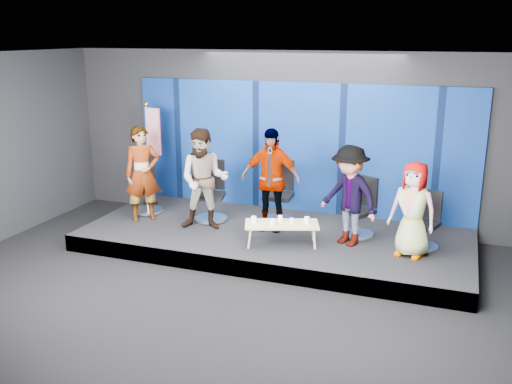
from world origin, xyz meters
TOP-DOWN VIEW (x-y plane):
  - ground at (0.00, 0.00)m, footprint 10.00×10.00m
  - room_walls at (0.00, 0.00)m, footprint 10.02×8.02m
  - riser at (0.00, 2.50)m, footprint 7.00×3.00m
  - backdrop at (0.00, 3.95)m, footprint 7.00×0.08m
  - chair_a at (-2.83, 2.77)m, footprint 0.90×0.90m
  - panelist_a at (-2.62, 2.31)m, footprint 0.79×0.77m
  - chair_b at (-1.39, 2.74)m, footprint 0.79×0.79m
  - panelist_b at (-1.29, 2.24)m, footprint 1.06×0.91m
  - chair_c at (-0.14, 3.14)m, footprint 0.69×0.69m
  - panelist_c at (-0.14, 2.63)m, footprint 1.13×0.52m
  - chair_d at (1.48, 2.83)m, footprint 0.81×0.81m
  - panelist_d at (1.37, 2.34)m, footprint 1.29×1.09m
  - chair_e at (2.63, 2.62)m, footprint 0.68×0.68m
  - panelist_e at (2.44, 2.16)m, footprint 0.88×0.71m
  - coffee_table at (0.31, 1.92)m, footprint 1.35×0.92m
  - mug_a at (-0.15, 1.79)m, footprint 0.09×0.09m
  - mug_b at (0.18, 1.80)m, footprint 0.09×0.09m
  - mug_c at (0.25, 2.03)m, footprint 0.08×0.08m
  - mug_d at (0.47, 1.97)m, footprint 0.07×0.07m
  - mug_e at (0.71, 2.08)m, footprint 0.09×0.09m
  - flag_stand at (-2.91, 3.19)m, footprint 0.49×0.29m

SIDE VIEW (x-z plane):
  - ground at x=0.00m, z-range 0.00..0.00m
  - riser at x=0.00m, z-range 0.00..0.30m
  - chair_e at x=2.63m, z-range 0.13..1.11m
  - chair_d at x=1.48m, z-range 0.12..1.19m
  - coffee_table at x=0.31m, z-range 0.46..0.84m
  - chair_a at x=-2.83m, z-range 0.11..1.24m
  - chair_b at x=-1.39m, z-range 0.10..1.26m
  - chair_c at x=-0.14m, z-range 0.10..1.27m
  - mug_d at x=0.47m, z-range 0.68..0.77m
  - mug_c at x=0.25m, z-range 0.68..0.78m
  - mug_b at x=0.18m, z-range 0.68..0.79m
  - mug_e at x=0.71m, z-range 0.68..0.79m
  - mug_a at x=-0.15m, z-range 0.68..0.79m
  - panelist_e at x=2.44m, z-range 0.30..1.87m
  - panelist_d at x=1.37m, z-range 0.30..2.03m
  - panelist_a at x=-2.62m, z-range 0.30..2.13m
  - panelist_b at x=-1.29m, z-range 0.30..2.17m
  - panelist_c at x=-0.14m, z-range 0.30..2.19m
  - flag_stand at x=-2.91m, z-range 0.36..2.54m
  - backdrop at x=0.00m, z-range 0.30..2.90m
  - room_walls at x=0.00m, z-range 0.67..4.18m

